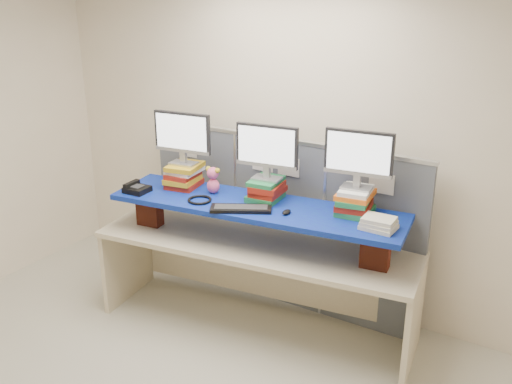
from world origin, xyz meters
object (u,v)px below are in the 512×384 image
Objects in this scene: monitor_right at (359,156)px; desk_phone at (136,189)px; blue_board at (256,207)px; monitor_center at (267,149)px; desk at (256,259)px; keyboard at (241,209)px; monitor_left at (182,135)px.

desk_phone is at bearing -171.37° from monitor_right.
monitor_center is (0.02, 0.12, 0.44)m from blue_board.
keyboard is at bearing -107.92° from desk.
desk is 1.14× the size of blue_board.
desk is at bearing 172.38° from blue_board.
desk_phone is (-0.98, -0.28, 0.51)m from desk.
monitor_left is 0.75m from monitor_center.
blue_board is 4.87× the size of keyboard.
monitor_left is at bearing 135.45° from keyboard.
monitor_center is 1.05× the size of keyboard.
desk_phone is (-1.00, -0.40, -0.39)m from monitor_center.
keyboard reaches higher than blue_board.
keyboard is (0.69, -0.19, -0.43)m from monitor_left.
monitor_left and monitor_right have the same top height.
monitor_left reaches higher than desk.
monitor_center is (0.02, 0.12, 0.90)m from desk.
monitor_center is at bearing -180.00° from monitor_right.
monitor_left is 1.00× the size of monitor_right.
monitor_right reaches higher than blue_board.
blue_board reaches higher than desk.
monitor_center is at bearing 50.59° from keyboard.
blue_board is 4.66× the size of monitor_right.
keyboard is at bearing -108.03° from monitor_center.
monitor_left is (-0.72, 0.02, 0.47)m from blue_board.
monitor_right reaches higher than monitor_center.
monitor_center reaches higher than desk_phone.
monitor_left is (-0.72, 0.02, 0.93)m from desk.
monitor_left is at bearing 46.75° from desk_phone.
desk is 1.14m from desk_phone.
monitor_right is 2.58× the size of desk_phone.
blue_board is at bearing -108.18° from monitor_center.
desk_phone is (-0.26, -0.30, -0.42)m from monitor_left.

